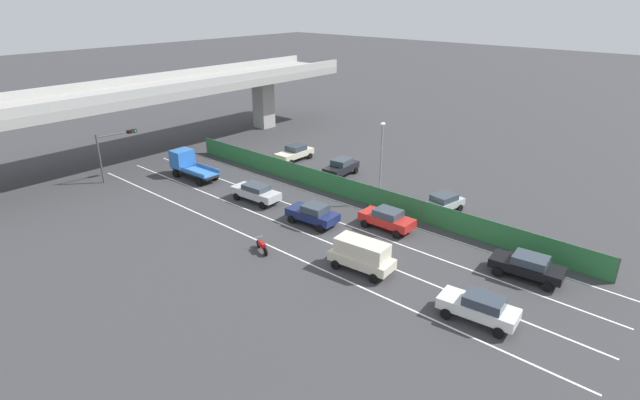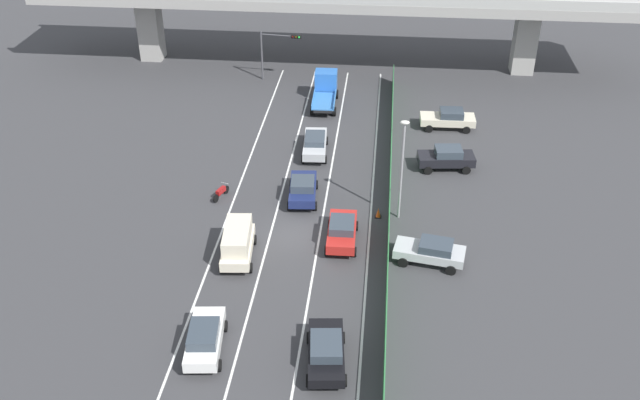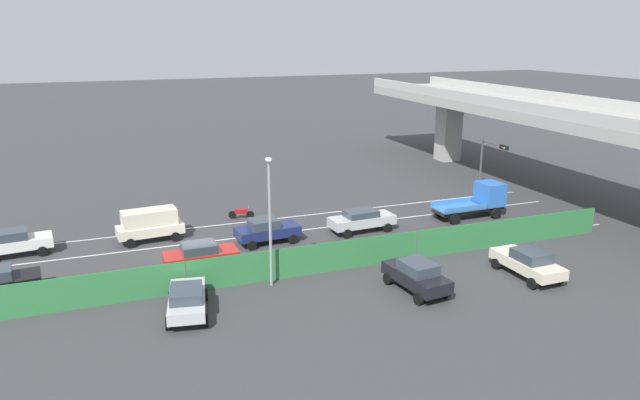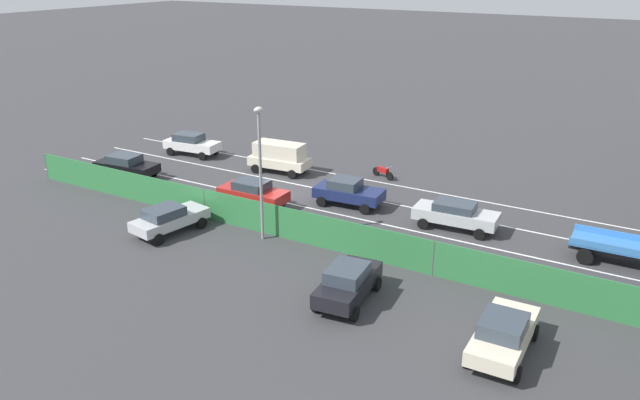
# 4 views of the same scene
# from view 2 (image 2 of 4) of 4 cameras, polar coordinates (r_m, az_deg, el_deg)

# --- Properties ---
(ground_plane) EXTENTS (300.00, 300.00, 0.00)m
(ground_plane) POSITION_cam_2_polar(r_m,az_deg,el_deg) (46.95, -2.02, -2.79)
(ground_plane) COLOR #38383A
(lane_line_left_edge) EXTENTS (0.14, 46.49, 0.01)m
(lane_line_left_edge) POSITION_cam_2_polar(r_m,az_deg,el_deg) (52.04, -6.63, 0.83)
(lane_line_left_edge) COLOR silver
(lane_line_left_edge) RESTS_ON ground
(lane_line_mid_left) EXTENTS (0.14, 46.49, 0.01)m
(lane_line_mid_left) POSITION_cam_2_polar(r_m,az_deg,el_deg) (51.50, -3.07, 0.64)
(lane_line_mid_left) COLOR silver
(lane_line_mid_left) RESTS_ON ground
(lane_line_mid_right) EXTENTS (0.14, 46.49, 0.01)m
(lane_line_mid_right) POSITION_cam_2_polar(r_m,az_deg,el_deg) (51.15, 0.55, 0.45)
(lane_line_mid_right) COLOR silver
(lane_line_mid_right) RESTS_ON ground
(lane_line_right_edge) EXTENTS (0.14, 46.49, 0.01)m
(lane_line_right_edge) POSITION_cam_2_polar(r_m,az_deg,el_deg) (51.01, 4.20, 0.26)
(lane_line_right_edge) COLOR silver
(lane_line_right_edge) RESTS_ON ground
(elevated_overpass) EXTENTS (58.76, 8.11, 8.36)m
(elevated_overpass) POSITION_cam_2_polar(r_m,az_deg,el_deg) (71.73, 1.13, 15.75)
(elevated_overpass) COLOR #A09E99
(elevated_overpass) RESTS_ON ground
(green_fence) EXTENTS (0.10, 42.59, 1.83)m
(green_fence) POSITION_cam_2_polar(r_m,az_deg,el_deg) (50.54, 5.64, 1.06)
(green_fence) COLOR #2D753D
(green_fence) RESTS_ON ground
(car_sedan_silver) EXTENTS (2.19, 4.79, 1.58)m
(car_sedan_silver) POSITION_cam_2_polar(r_m,az_deg,el_deg) (56.12, -0.40, 4.58)
(car_sedan_silver) COLOR #B7BABC
(car_sedan_silver) RESTS_ON ground
(car_sedan_black) EXTENTS (2.42, 4.68, 1.61)m
(car_sedan_black) POSITION_cam_2_polar(r_m,az_deg,el_deg) (37.29, 0.50, -12.02)
(car_sedan_black) COLOR black
(car_sedan_black) RESTS_ON ground
(car_sedan_navy) EXTENTS (2.33, 4.37, 1.69)m
(car_sedan_navy) POSITION_cam_2_polar(r_m,az_deg,el_deg) (50.12, -1.38, 0.95)
(car_sedan_navy) COLOR navy
(car_sedan_navy) RESTS_ON ground
(car_sedan_white) EXTENTS (2.31, 4.51, 1.69)m
(car_sedan_white) POSITION_cam_2_polar(r_m,az_deg,el_deg) (38.42, -9.24, -10.86)
(car_sedan_white) COLOR white
(car_sedan_white) RESTS_ON ground
(car_van_cream) EXTENTS (2.31, 4.49, 2.17)m
(car_van_cream) POSITION_cam_2_polar(r_m,az_deg,el_deg) (44.46, -6.64, -3.34)
(car_van_cream) COLOR beige
(car_van_cream) RESTS_ON ground
(car_sedan_red) EXTENTS (2.07, 4.35, 1.66)m
(car_sedan_red) POSITION_cam_2_polar(r_m,az_deg,el_deg) (45.73, 1.78, -2.46)
(car_sedan_red) COLOR red
(car_sedan_red) RESTS_ON ground
(flatbed_truck_blue) EXTENTS (2.37, 5.54, 2.59)m
(flatbed_truck_blue) POSITION_cam_2_polar(r_m,az_deg,el_deg) (64.96, 0.44, 8.98)
(flatbed_truck_blue) COLOR black
(flatbed_truck_blue) RESTS_ON ground
(motorcycle) EXTENTS (0.88, 1.86, 0.93)m
(motorcycle) POSITION_cam_2_polar(r_m,az_deg,el_deg) (51.03, -7.96, 0.63)
(motorcycle) COLOR black
(motorcycle) RESTS_ON ground
(parked_wagon_silver) EXTENTS (4.56, 2.57, 1.57)m
(parked_wagon_silver) POSITION_cam_2_polar(r_m,az_deg,el_deg) (44.48, 8.92, -4.07)
(parked_wagon_silver) COLOR #B2B5B7
(parked_wagon_silver) RESTS_ON ground
(parked_sedan_dark) EXTENTS (4.42, 2.36, 1.74)m
(parked_sedan_dark) POSITION_cam_2_polar(r_m,az_deg,el_deg) (54.82, 10.13, 3.39)
(parked_sedan_dark) COLOR black
(parked_sedan_dark) RESTS_ON ground
(parked_sedan_cream) EXTENTS (4.61, 2.16, 1.67)m
(parked_sedan_cream) POSITION_cam_2_polar(r_m,az_deg,el_deg) (61.14, 10.28, 6.48)
(parked_sedan_cream) COLOR beige
(parked_sedan_cream) RESTS_ON ground
(traffic_light) EXTENTS (4.00, 0.75, 4.83)m
(traffic_light) POSITION_cam_2_polar(r_m,az_deg,el_deg) (68.93, -3.51, 12.27)
(traffic_light) COLOR #47474C
(traffic_light) RESTS_ON ground
(street_lamp) EXTENTS (0.60, 0.36, 7.31)m
(street_lamp) POSITION_cam_2_polar(r_m,az_deg,el_deg) (46.66, 6.62, 3.16)
(street_lamp) COLOR gray
(street_lamp) RESTS_ON ground
(traffic_cone) EXTENTS (0.47, 0.47, 0.68)m
(traffic_cone) POSITION_cam_2_polar(r_m,az_deg,el_deg) (48.67, 4.70, -1.04)
(traffic_cone) COLOR orange
(traffic_cone) RESTS_ON ground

